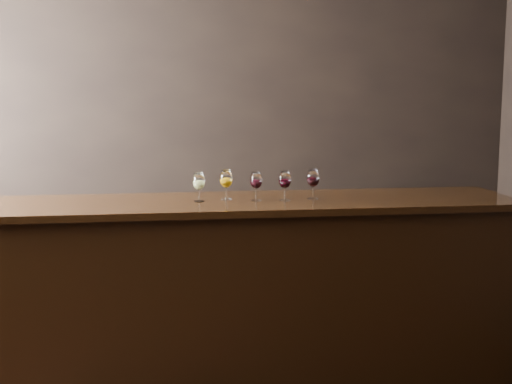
{
  "coord_description": "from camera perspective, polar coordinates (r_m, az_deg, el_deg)",
  "views": [
    {
      "loc": [
        0.22,
        -3.13,
        1.86
      ],
      "look_at": [
        0.52,
        1.2,
        1.2
      ],
      "focal_mm": 50.0,
      "sensor_mm": 36.0,
      "label": 1
    }
  ],
  "objects": [
    {
      "name": "room_shell",
      "position": [
        3.28,
        -12.05,
        7.58
      ],
      "size": [
        5.02,
        4.52,
        2.81
      ],
      "color": "black",
      "rests_on": "ground"
    },
    {
      "name": "bar_counter",
      "position": [
        4.53,
        -0.23,
        -8.12
      ],
      "size": [
        3.21,
        0.89,
        1.11
      ],
      "primitive_type": "cube",
      "rotation": [
        0.0,
        0.0,
        0.06
      ],
      "color": "black",
      "rests_on": "ground"
    },
    {
      "name": "bar_top",
      "position": [
        4.4,
        -0.23,
        -0.92
      ],
      "size": [
        3.32,
        0.97,
        0.04
      ],
      "primitive_type": "cube",
      "rotation": [
        0.0,
        0.0,
        0.06
      ],
      "color": "black",
      "rests_on": "bar_counter"
    },
    {
      "name": "back_bar_shelf",
      "position": [
        5.35,
        -1.64,
        -6.67
      ],
      "size": [
        2.5,
        0.4,
        0.9
      ],
      "primitive_type": "cube",
      "color": "black",
      "rests_on": "ground"
    },
    {
      "name": "glass_white",
      "position": [
        4.34,
        -4.59,
        0.81
      ],
      "size": [
        0.08,
        0.08,
        0.18
      ],
      "color": "white",
      "rests_on": "bar_top"
    },
    {
      "name": "glass_amber",
      "position": [
        4.4,
        -2.4,
        1.0
      ],
      "size": [
        0.08,
        0.08,
        0.19
      ],
      "color": "white",
      "rests_on": "bar_top"
    },
    {
      "name": "glass_red_a",
      "position": [
        4.37,
        0.01,
        0.88
      ],
      "size": [
        0.08,
        0.08,
        0.18
      ],
      "color": "white",
      "rests_on": "bar_top"
    },
    {
      "name": "glass_red_b",
      "position": [
        4.38,
        2.33,
        0.94
      ],
      "size": [
        0.08,
        0.08,
        0.18
      ],
      "color": "white",
      "rests_on": "bar_top"
    },
    {
      "name": "glass_red_c",
      "position": [
        4.44,
        4.59,
        1.06
      ],
      "size": [
        0.08,
        0.08,
        0.19
      ],
      "color": "white",
      "rests_on": "bar_top"
    }
  ]
}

